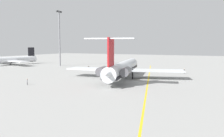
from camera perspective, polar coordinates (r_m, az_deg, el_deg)
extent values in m
plane|color=gray|center=(74.82, 14.41, -2.45)|extent=(343.78, 343.78, 0.00)
cylinder|color=silver|center=(73.13, 2.82, 0.19)|extent=(37.70, 11.87, 4.02)
cone|color=silver|center=(91.63, 5.06, 1.32)|extent=(4.91, 4.66, 3.86)
cone|color=silver|center=(54.81, -0.93, -1.34)|extent=(6.45, 4.58, 3.42)
cube|color=black|center=(73.22, 2.82, -0.52)|extent=(36.90, 11.77, 0.88)
cube|color=silver|center=(76.64, -4.71, -0.09)|extent=(8.04, 17.33, 0.40)
cube|color=silver|center=(72.80, 11.00, -0.50)|extent=(11.19, 17.88, 0.40)
cylinder|color=#515156|center=(61.29, -2.47, -0.63)|extent=(5.40, 3.34, 2.33)
cube|color=silver|center=(61.10, -1.84, -0.65)|extent=(3.22, 1.89, 0.48)
cylinder|color=#515156|center=(59.81, 3.50, -0.80)|extent=(5.40, 3.34, 2.33)
cube|color=silver|center=(59.94, 2.84, -0.78)|extent=(3.22, 1.89, 0.48)
cube|color=#B2191E|center=(56.84, -0.30, 4.19)|extent=(5.41, 1.54, 7.12)
cube|color=silver|center=(57.31, -3.56, 7.47)|extent=(4.92, 6.53, 0.28)
cube|color=silver|center=(55.73, 2.84, 7.52)|extent=(4.92, 6.53, 0.28)
cylinder|color=black|center=(84.59, 4.30, -0.29)|extent=(0.44, 0.44, 3.05)
cylinder|color=black|center=(72.79, 0.14, -1.28)|extent=(0.44, 0.44, 3.05)
cylinder|color=black|center=(71.56, 5.15, -1.43)|extent=(0.44, 0.44, 3.05)
cylinder|color=silver|center=(132.85, -24.14, 1.97)|extent=(29.49, 10.41, 3.53)
cube|color=silver|center=(125.32, -22.41, 1.67)|extent=(8.17, 14.30, 0.42)
cube|color=silver|center=(140.53, -25.67, 1.94)|extent=(8.17, 14.30, 0.42)
cube|color=black|center=(138.64, -19.57, 4.01)|extent=(3.82, 1.25, 4.81)
cylinder|color=black|center=(132.95, -24.11, 1.31)|extent=(0.42, 0.42, 2.37)
cylinder|color=black|center=(97.92, -2.03, -0.08)|extent=(0.11, 0.11, 0.86)
cylinder|color=black|center=(97.79, -2.07, -0.09)|extent=(0.11, 0.11, 0.86)
cylinder|color=yellow|center=(97.78, -2.05, 0.36)|extent=(0.29, 0.29, 0.68)
sphere|color=tan|center=(97.73, -2.05, 0.64)|extent=(0.27, 0.27, 0.27)
cylinder|color=yellow|center=(97.93, -1.99, 0.39)|extent=(0.08, 0.08, 0.58)
cylinder|color=yellow|center=(97.61, -2.11, 0.37)|extent=(0.08, 0.08, 0.58)
cylinder|color=black|center=(89.42, 17.58, -0.92)|extent=(0.11, 0.11, 0.87)
cylinder|color=black|center=(89.30, 17.64, -0.93)|extent=(0.11, 0.11, 0.87)
cylinder|color=#262628|center=(89.27, 17.62, -0.43)|extent=(0.29, 0.29, 0.69)
sphere|color=#DBB28E|center=(89.22, 17.63, -0.13)|extent=(0.27, 0.27, 0.27)
cylinder|color=#262628|center=(89.42, 17.55, -0.40)|extent=(0.08, 0.08, 0.58)
cylinder|color=#262628|center=(89.12, 17.70, -0.42)|extent=(0.08, 0.08, 0.58)
cylinder|color=black|center=(65.08, -20.42, -3.51)|extent=(0.10, 0.10, 0.80)
cylinder|color=black|center=(65.21, -20.46, -3.49)|extent=(0.10, 0.10, 0.80)
cylinder|color=gray|center=(65.04, -20.46, -2.88)|extent=(0.27, 0.27, 0.63)
sphere|color=tan|center=(64.97, -20.48, -2.49)|extent=(0.25, 0.25, 0.25)
cylinder|color=gray|center=(64.86, -20.42, -2.87)|extent=(0.07, 0.07, 0.54)
cylinder|color=gray|center=(65.20, -20.50, -2.83)|extent=(0.07, 0.07, 0.54)
cylinder|color=black|center=(97.52, -5.88, -0.14)|extent=(0.10, 0.10, 0.83)
cylinder|color=black|center=(97.54, -5.96, -0.14)|extent=(0.10, 0.10, 0.83)
cylinder|color=#262628|center=(97.46, -5.93, 0.29)|extent=(0.28, 0.28, 0.66)
sphere|color=brown|center=(97.41, -5.93, 0.56)|extent=(0.26, 0.26, 0.26)
cylinder|color=#262628|center=(97.42, -5.82, 0.31)|extent=(0.08, 0.08, 0.56)
cylinder|color=#262628|center=(97.49, -6.03, 0.31)|extent=(0.08, 0.08, 0.56)
cone|color=#EA590F|center=(93.46, 16.99, -0.72)|extent=(0.40, 0.40, 0.55)
cone|color=#EA590F|center=(93.01, 17.71, -0.77)|extent=(0.40, 0.40, 0.55)
cube|color=gold|center=(70.70, 9.07, -2.81)|extent=(95.13, 26.85, 0.01)
cylinder|color=slate|center=(119.34, -12.99, 7.10)|extent=(0.70, 0.70, 26.90)
cube|color=#424244|center=(120.49, -13.15, 13.74)|extent=(4.00, 0.60, 0.60)
cube|color=#2D2D30|center=(119.28, -13.61, 13.65)|extent=(0.70, 0.50, 0.44)
cube|color=#2D2D30|center=(121.60, -12.69, 13.51)|extent=(0.70, 0.50, 0.44)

